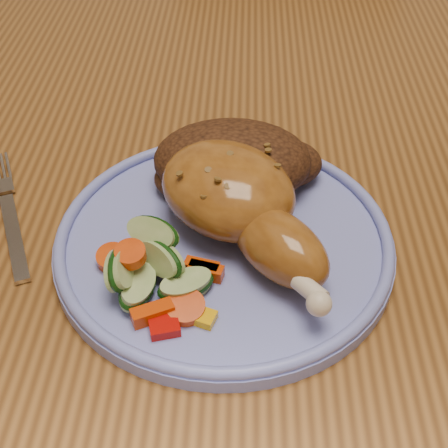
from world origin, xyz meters
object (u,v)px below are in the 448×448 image
at_px(chair_far, 286,94).
at_px(plate, 224,243).
at_px(dining_table, 320,271).
at_px(fork, 10,217).

relative_size(chair_far, plate, 3.30).
height_order(dining_table, chair_far, chair_far).
distance_m(dining_table, chair_far, 0.65).
xyz_separation_m(plate, fork, (-0.19, 0.03, -0.00)).
bearing_deg(fork, plate, -8.66).
xyz_separation_m(dining_table, chair_far, (0.00, 0.63, -0.17)).
relative_size(chair_far, fork, 6.10).
height_order(plate, fork, plate).
relative_size(dining_table, fork, 9.39).
distance_m(dining_table, plate, 0.14).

